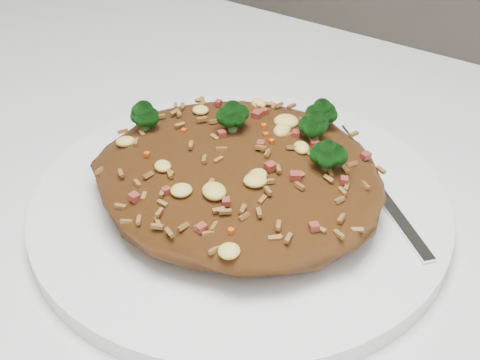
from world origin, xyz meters
name	(u,v)px	position (x,y,z in m)	size (l,w,h in m)	color
plate	(240,205)	(-0.09, 0.08, 0.76)	(0.29, 0.29, 0.01)	white
fried_rice	(241,165)	(-0.09, 0.08, 0.79)	(0.20, 0.19, 0.06)	brown
fork	(380,192)	(-0.01, 0.13, 0.77)	(0.13, 0.12, 0.00)	silver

